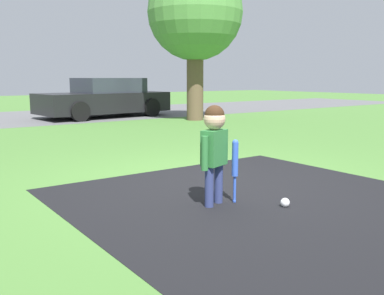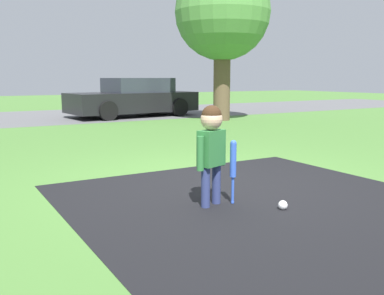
% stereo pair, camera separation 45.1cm
% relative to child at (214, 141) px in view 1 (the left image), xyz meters
% --- Properties ---
extents(ground_plane, '(60.00, 60.00, 0.00)m').
position_rel_child_xyz_m(ground_plane, '(0.62, 0.82, -0.70)').
color(ground_plane, '#477533').
extents(street_strip, '(40.00, 6.00, 0.01)m').
position_rel_child_xyz_m(street_strip, '(0.62, 11.76, -0.69)').
color(street_strip, '#59595B').
rests_on(street_strip, ground).
extents(child, '(0.42, 0.25, 1.07)m').
position_rel_child_xyz_m(child, '(0.00, 0.00, 0.00)').
color(child, navy).
rests_on(child, ground).
extents(baseball_bat, '(0.07, 0.07, 0.70)m').
position_rel_child_xyz_m(baseball_bat, '(0.24, -0.07, -0.24)').
color(baseball_bat, blue).
rests_on(baseball_bat, ground).
extents(sports_ball, '(0.10, 0.10, 0.10)m').
position_rel_child_xyz_m(sports_ball, '(0.56, -0.50, -0.65)').
color(sports_ball, white).
rests_on(sports_ball, ground).
extents(parked_car, '(4.58, 2.36, 1.34)m').
position_rel_child_xyz_m(parked_car, '(3.48, 10.36, -0.06)').
color(parked_car, black).
rests_on(parked_car, ground).
extents(tree_far_lawn, '(2.96, 2.96, 4.84)m').
position_rel_child_xyz_m(tree_far_lawn, '(5.36, 7.63, 2.60)').
color(tree_far_lawn, brown).
rests_on(tree_far_lawn, ground).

